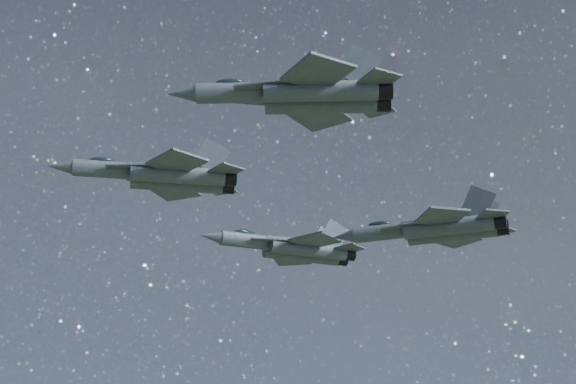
{
  "coord_description": "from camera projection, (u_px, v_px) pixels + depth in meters",
  "views": [
    {
      "loc": [
        -5.61,
        -84.43,
        113.95
      ],
      "look_at": [
        1.97,
        -1.58,
        146.68
      ],
      "focal_mm": 55.0,
      "sensor_mm": 36.0,
      "label": 1
    }
  ],
  "objects": [
    {
      "name": "jet_lead",
      "position": [
        162.0,
        175.0,
        90.47
      ],
      "size": [
        20.01,
        14.1,
        5.06
      ],
      "rotation": [
        0.0,
        0.0,
        0.07
      ],
      "color": "#394148"
    },
    {
      "name": "jet_right",
      "position": [
        302.0,
        94.0,
        72.38
      ],
      "size": [
        19.52,
        13.62,
        4.91
      ],
      "rotation": [
        0.0,
        0.0,
        -0.13
      ],
      "color": "#394148"
    },
    {
      "name": "jet_left",
      "position": [
        293.0,
        248.0,
        101.87
      ],
      "size": [
        19.38,
        13.12,
        4.88
      ],
      "rotation": [
        0.0,
        0.0,
        0.27
      ],
      "color": "#394148"
    },
    {
      "name": "jet_slot",
      "position": [
        436.0,
        229.0,
        92.85
      ],
      "size": [
        19.32,
        12.65,
        4.98
      ],
      "rotation": [
        0.0,
        0.0,
        -0.43
      ],
      "color": "#394148"
    }
  ]
}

